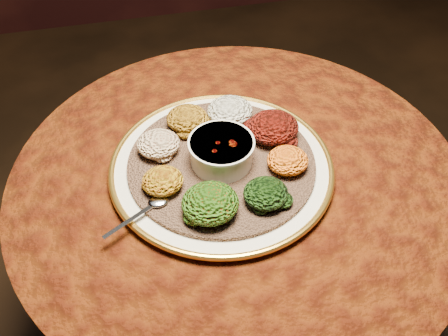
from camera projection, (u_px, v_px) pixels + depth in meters
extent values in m
plane|color=black|center=(233.00, 331.00, 1.58)|extent=(4.00, 4.00, 0.00)
cylinder|color=black|center=(233.00, 328.00, 1.57)|extent=(0.44, 0.44, 0.04)
cylinder|color=black|center=(235.00, 273.00, 1.33)|extent=(0.12, 0.12, 0.68)
cylinder|color=black|center=(238.00, 183.00, 1.07)|extent=(0.80, 0.80, 0.04)
cylinder|color=#411705|center=(236.00, 224.00, 1.18)|extent=(0.93, 0.93, 0.34)
cylinder|color=#411705|center=(238.00, 175.00, 1.05)|extent=(0.96, 0.96, 0.01)
cylinder|color=beige|center=(221.00, 168.00, 1.05)|extent=(0.52, 0.52, 0.02)
torus|color=gold|center=(221.00, 165.00, 1.04)|extent=(0.47, 0.47, 0.01)
cylinder|color=brown|center=(221.00, 163.00, 1.04)|extent=(0.41, 0.41, 0.01)
cylinder|color=silver|center=(221.00, 152.00, 1.01)|extent=(0.13, 0.13, 0.06)
cylinder|color=silver|center=(221.00, 143.00, 0.99)|extent=(0.13, 0.13, 0.01)
cylinder|color=#621B04|center=(221.00, 146.00, 1.00)|extent=(0.11, 0.11, 0.01)
ellipsoid|color=silver|center=(158.00, 202.00, 0.95)|extent=(0.04, 0.03, 0.01)
cube|color=silver|center=(128.00, 222.00, 0.92)|extent=(0.10, 0.06, 0.00)
ellipsoid|color=silver|center=(230.00, 111.00, 1.11)|extent=(0.10, 0.10, 0.05)
ellipsoid|color=black|center=(273.00, 127.00, 1.07)|extent=(0.11, 0.10, 0.05)
ellipsoid|color=#BF860F|center=(288.00, 160.00, 1.01)|extent=(0.08, 0.08, 0.04)
ellipsoid|color=black|center=(266.00, 193.00, 0.94)|extent=(0.09, 0.08, 0.04)
ellipsoid|color=#932309|center=(210.00, 203.00, 0.92)|extent=(0.11, 0.10, 0.05)
ellipsoid|color=#B68410|center=(163.00, 181.00, 0.97)|extent=(0.08, 0.08, 0.04)
ellipsoid|color=maroon|center=(158.00, 144.00, 1.04)|extent=(0.09, 0.09, 0.04)
ellipsoid|color=#9C6A12|center=(187.00, 118.00, 1.09)|extent=(0.09, 0.09, 0.04)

